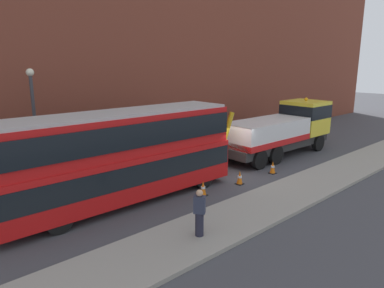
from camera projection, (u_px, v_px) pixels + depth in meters
ground_plane at (226, 174)px, 19.71m from camera, size 120.00×120.00×0.00m
near_kerb at (292, 193)px, 16.66m from camera, size 60.00×2.80×0.15m
building_facade at (153, 31)px, 22.67m from camera, size 60.00×1.50×16.00m
recovery_tow_truck at (282, 129)px, 23.45m from camera, size 10.16×2.75×3.67m
double_decker_bus at (121, 153)px, 15.30m from camera, size 11.07×2.69×4.06m
pedestrian_onlooker at (199, 213)px, 12.23m from camera, size 0.45×0.48×1.71m
traffic_cone_near_bus at (203, 189)px, 16.45m from camera, size 0.36×0.36×0.72m
traffic_cone_midway at (240, 178)px, 17.97m from camera, size 0.36×0.36×0.72m
traffic_cone_near_truck at (273, 168)px, 19.71m from camera, size 0.36×0.36×0.72m
street_lamp at (35, 120)px, 16.54m from camera, size 0.36×0.36×5.83m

